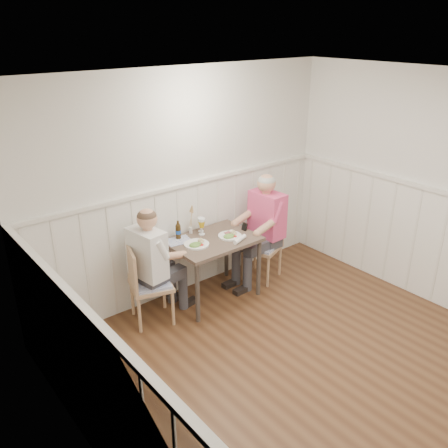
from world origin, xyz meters
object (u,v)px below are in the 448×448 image
Objects in this scene: chair_left at (146,282)px; diner_cream at (152,274)px; dining_table at (213,247)px; grass_vase at (190,221)px; chair_right at (264,242)px; beer_bottle at (178,231)px; man_in_pink at (264,235)px.

diner_cream is (0.08, 0.01, 0.07)m from chair_left.
grass_vase reaches higher than dining_table.
chair_right is 4.00× the size of beer_bottle.
grass_vase reaches higher than chair_left.
diner_cream is (-1.58, 0.05, 0.08)m from chair_right.
dining_table is 0.88m from chair_left.
chair_left reaches higher than chair_right.
beer_bottle is at bearing 139.84° from dining_table.
grass_vase is (-0.88, 0.31, 0.33)m from man_in_pink.
diner_cream is (-1.55, 0.08, -0.03)m from man_in_pink.
chair_left is 2.51× the size of grass_vase.
beer_bottle is (-0.30, 0.25, 0.19)m from dining_table.
beer_bottle is at bearing 19.53° from chair_left.
chair_left is (-0.86, 0.05, -0.17)m from dining_table.
chair_right is 0.12m from man_in_pink.
chair_right reaches higher than dining_table.
dining_table is at bearing -179.84° from chair_right.
dining_table is at bearing -3.45° from chair_left.
dining_table is 2.78× the size of grass_vase.
beer_bottle reaches higher than chair_left.
man_in_pink reaches higher than grass_vase.
chair_left is 0.11m from diner_cream.
man_in_pink reaches higher than beer_bottle.
dining_table is 0.82m from chair_right.
man_in_pink is 1.14m from beer_bottle.
diner_cream is at bearing 177.08° from man_in_pink.
diner_cream is 0.80m from grass_vase.
chair_right is 1.19m from beer_bottle.
dining_table is 0.71× the size of man_in_pink.
diner_cream is 0.60m from beer_bottle.
beer_bottle is 0.21m from grass_vase.
chair_right is at bearing -12.74° from beer_bottle.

